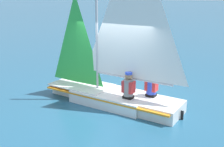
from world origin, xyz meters
TOP-DOWN VIEW (x-y plane):
  - ground_plane at (0.00, 0.00)m, footprint 260.00×260.00m
  - sailboat_main at (0.02, 0.06)m, footprint 2.64×4.57m
  - sailor_helm at (0.42, 0.60)m, footprint 0.38×0.40m
  - sailor_crew at (0.09, 1.24)m, footprint 0.38×0.40m

SIDE VIEW (x-z plane):
  - ground_plane at x=0.00m, z-range 0.00..0.00m
  - sailor_helm at x=0.42m, z-range 0.05..1.21m
  - sailor_crew at x=0.09m, z-range 0.05..1.21m
  - sailboat_main at x=0.02m, z-range -1.79..3.44m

